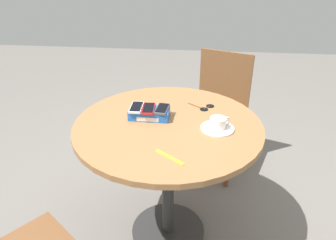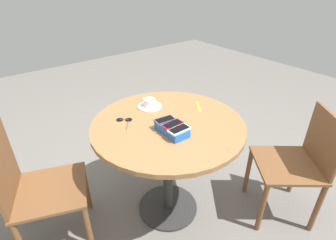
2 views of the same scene
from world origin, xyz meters
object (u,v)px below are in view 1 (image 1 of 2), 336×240
lanyard_strap (170,157)px  chair_near_window (217,111)px  phone_gray (162,109)px  phone_box (149,113)px  sunglasses (206,107)px  coffee_cup (218,123)px  saucer (217,128)px  round_table (168,145)px  phone_white (136,107)px  phone_red (148,108)px

lanyard_strap → chair_near_window: bearing=76.6°
phone_gray → phone_box: bearing=179.7°
phone_gray → lanyard_strap: 0.37m
phone_gray → sunglasses: phone_gray is taller
coffee_cup → lanyard_strap: (-0.22, -0.28, -0.03)m
saucer → round_table: bearing=172.7°
phone_gray → chair_near_window: chair_near_window is taller
phone_white → phone_gray: 0.14m
sunglasses → chair_near_window: 0.68m
coffee_cup → chair_near_window: (0.05, 0.83, -0.35)m
phone_white → phone_red: bearing=-5.4°
lanyard_strap → phone_red: bearing=112.5°
phone_red → saucer: size_ratio=0.78×
phone_gray → saucer: phone_gray is taller
phone_white → phone_red: 0.07m
saucer → coffee_cup: size_ratio=1.58×
phone_box → chair_near_window: (0.41, 0.75, -0.34)m
saucer → lanyard_strap: saucer is taller
phone_white → saucer: (0.43, -0.09, -0.05)m
phone_box → sunglasses: bearing=26.6°
coffee_cup → lanyard_strap: bearing=-128.5°
phone_gray → sunglasses: 0.28m
phone_gray → round_table: bearing=-56.0°
chair_near_window → phone_white: bearing=-122.7°
phone_white → sunglasses: bearing=22.0°
phone_box → phone_red: phone_red is taller
phone_box → phone_gray: phone_gray is taller
lanyard_strap → chair_near_window: chair_near_window is taller
coffee_cup → lanyard_strap: coffee_cup is taller
phone_box → sunglasses: size_ratio=1.38×
coffee_cup → sunglasses: 0.25m
chair_near_window → sunglasses: bearing=-100.2°
chair_near_window → phone_red: bearing=-118.8°
phone_white → chair_near_window: size_ratio=0.14×
round_table → coffee_cup: bearing=-6.9°
phone_white → coffee_cup: bearing=-11.4°
round_table → phone_white: phone_white is taller
lanyard_strap → phone_box: bearing=111.9°
saucer → coffee_cup: bearing=26.5°
phone_gray → saucer: (0.29, -0.09, -0.05)m
phone_red → phone_gray: size_ratio=1.02×
coffee_cup → sunglasses: size_ratio=0.69×
round_table → phone_red: phone_red is taller
phone_white → chair_near_window: 0.96m
chair_near_window → round_table: bearing=-110.7°
saucer → phone_box: bearing=166.5°
phone_red → sunglasses: size_ratio=0.85×
phone_gray → phone_white: bearing=179.3°
lanyard_strap → sunglasses: bearing=72.9°
lanyard_strap → chair_near_window: size_ratio=0.18×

